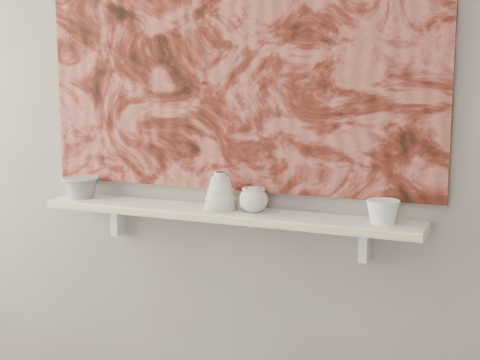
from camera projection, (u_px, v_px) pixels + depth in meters
The scene contains 11 objects.
wall_back at pixel (235, 90), 2.39m from camera, with size 3.60×3.60×0.00m, color gray.
shelf at pixel (224, 214), 2.37m from camera, with size 1.40×0.18×0.03m, color silver.
shelf_stripe at pixel (213, 219), 2.28m from camera, with size 1.40×0.01×0.02m, color beige.
bracket_left at pixel (118, 220), 2.63m from camera, with size 0.03×0.06×0.12m, color silver.
bracket_right at pixel (365, 244), 2.25m from camera, with size 0.03×0.06×0.12m, color silver.
painting at pixel (233, 36), 2.34m from camera, with size 1.50×0.03×1.10m, color maroon.
house_motif at pixel (356, 127), 2.21m from camera, with size 0.09×0.00×0.08m, color black.
bowl_grey at pixel (81, 187), 2.59m from camera, with size 0.15×0.15×0.08m, color gray, non-canonical shape.
cup_cream at pixel (254, 200), 2.32m from camera, with size 0.10×0.10×0.09m, color silver, non-canonical shape.
bell_vessel at pixel (220, 191), 2.36m from camera, with size 0.12×0.12×0.14m, color silver, non-canonical shape.
bowl_white at pixel (383, 212), 2.14m from camera, with size 0.11×0.11×0.08m, color white, non-canonical shape.
Camera 1 is at (0.96, -0.61, 1.40)m, focal length 50.00 mm.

